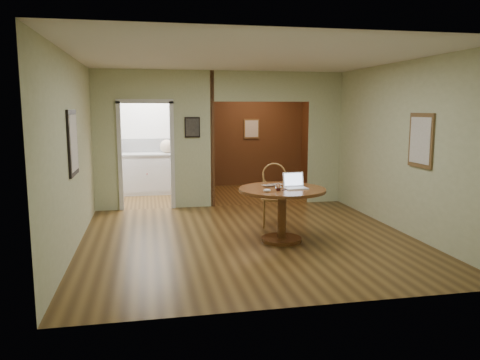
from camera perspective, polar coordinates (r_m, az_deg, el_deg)
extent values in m
plane|color=#422C12|center=(7.17, 1.10, -7.20)|extent=(5.00, 5.00, 0.00)
plane|color=silver|center=(6.93, 1.17, 14.80)|extent=(5.00, 5.00, 0.00)
plane|color=beige|center=(4.52, 7.93, 0.80)|extent=(5.00, 0.00, 5.00)
plane|color=beige|center=(6.84, -19.83, 3.03)|extent=(0.00, 5.00, 5.00)
plane|color=beige|center=(7.84, 19.31, 3.73)|extent=(0.00, 5.00, 5.00)
cube|color=beige|center=(9.28, -16.05, 4.58)|extent=(0.50, 2.70, 0.04)
cube|color=beige|center=(9.29, -5.82, 4.88)|extent=(0.80, 2.70, 0.04)
cube|color=beige|center=(9.94, 10.23, 5.04)|extent=(0.70, 2.70, 0.04)
plane|color=white|center=(11.25, -10.63, 5.44)|extent=(2.70, 0.00, 2.70)
plane|color=#442813|center=(12.04, 1.38, 5.80)|extent=(2.70, 0.00, 2.70)
cube|color=#442813|center=(10.58, -4.31, 5.37)|extent=(0.08, 2.50, 2.70)
cube|color=black|center=(6.82, -19.73, 4.29)|extent=(0.03, 0.70, 0.90)
cube|color=brown|center=(7.40, 21.20, 4.52)|extent=(0.03, 0.60, 0.80)
cube|color=black|center=(9.26, -5.84, 6.42)|extent=(0.30, 0.03, 0.40)
cube|color=silver|center=(12.01, 1.41, 6.27)|extent=(0.40, 0.03, 0.50)
cube|color=white|center=(11.25, -10.59, 4.17)|extent=(2.00, 0.02, 0.32)
cylinder|color=brown|center=(7.08, 5.08, -7.21)|extent=(0.60, 0.60, 0.05)
cylinder|color=brown|center=(6.99, 5.12, -4.30)|extent=(0.13, 0.13, 0.70)
cylinder|color=brown|center=(6.91, 5.16, -1.18)|extent=(1.28, 1.28, 0.04)
cylinder|color=#AF753E|center=(7.84, 4.14, -2.24)|extent=(0.55, 0.55, 0.03)
cylinder|color=#AF753E|center=(7.74, 2.93, -4.19)|extent=(0.03, 0.03, 0.48)
cylinder|color=#AF753E|center=(7.74, 5.30, -4.21)|extent=(0.03, 0.03, 0.48)
cylinder|color=#AF753E|center=(8.05, 2.99, -3.68)|extent=(0.03, 0.03, 0.48)
cylinder|color=#AF753E|center=(8.05, 5.27, -3.71)|extent=(0.03, 0.03, 0.48)
cylinder|color=#AF753E|center=(7.97, 2.87, -0.58)|extent=(0.03, 0.03, 0.38)
cylinder|color=#AF753E|center=(7.96, 5.46, -0.61)|extent=(0.03, 0.03, 0.38)
torus|color=#AF753E|center=(7.95, 4.18, 0.63)|extent=(0.40, 0.14, 0.41)
cube|color=white|center=(6.89, 6.84, -1.00)|extent=(0.34, 0.25, 0.02)
cube|color=silver|center=(6.86, 6.92, -0.97)|extent=(0.28, 0.14, 0.00)
cube|color=white|center=(7.00, 6.52, 0.09)|extent=(0.32, 0.08, 0.21)
cube|color=#8E9CB5|center=(6.99, 6.54, 0.08)|extent=(0.28, 0.06, 0.18)
imported|color=silver|center=(7.05, 4.23, -0.69)|extent=(0.39, 0.32, 0.03)
ellipsoid|color=white|center=(6.58, 3.31, -1.28)|extent=(0.12, 0.08, 0.05)
cylinder|color=#0B1452|center=(6.78, 5.59, -1.18)|extent=(0.13, 0.06, 0.01)
cube|color=silver|center=(11.04, -10.48, 0.69)|extent=(2.00, 0.55, 0.90)
cube|color=#B7B8B3|center=(10.98, -10.55, 3.12)|extent=(2.06, 0.60, 0.04)
sphere|color=#B20C0C|center=(10.74, -11.26, 0.72)|extent=(0.03, 0.03, 0.03)
sphere|color=#B20C0C|center=(10.79, -5.94, 0.87)|extent=(0.03, 0.03, 0.03)
ellipsoid|color=beige|center=(10.97, -8.92, 4.07)|extent=(0.38, 0.35, 0.31)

